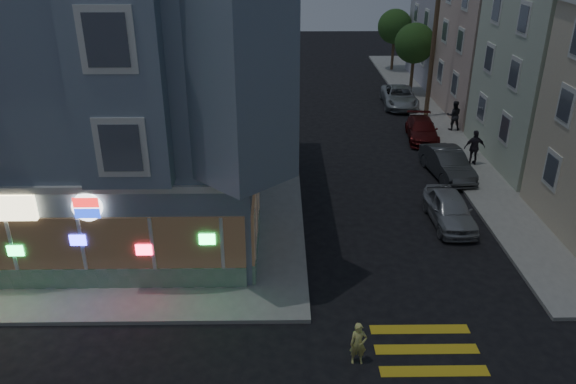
{
  "coord_description": "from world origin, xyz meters",
  "views": [
    {
      "loc": [
        2.03,
        -12.83,
        11.76
      ],
      "look_at": [
        2.31,
        6.79,
        2.53
      ],
      "focal_mm": 35.0,
      "sensor_mm": 36.0,
      "label": 1
    }
  ],
  "objects_px": {
    "street_tree_far": "(395,27)",
    "parked_car_d": "(399,97)",
    "parked_car_a": "(450,209)",
    "fire_hydrant": "(475,148)",
    "utility_pole": "(433,47)",
    "street_tree_near": "(415,43)",
    "traffic_signal": "(225,192)",
    "running_child": "(358,344)",
    "pedestrian_a": "(454,115)",
    "parked_car_b": "(447,163)",
    "parked_car_c": "(422,130)",
    "pedestrian_b": "(475,147)"
  },
  "relations": [
    {
      "from": "running_child",
      "to": "fire_hydrant",
      "type": "height_order",
      "value": "running_child"
    },
    {
      "from": "parked_car_a",
      "to": "fire_hydrant",
      "type": "relative_size",
      "value": 5.05
    },
    {
      "from": "parked_car_b",
      "to": "parked_car_c",
      "type": "bearing_deg",
      "value": 82.64
    },
    {
      "from": "street_tree_near",
      "to": "parked_car_b",
      "type": "distance_m",
      "value": 16.34
    },
    {
      "from": "street_tree_near",
      "to": "pedestrian_a",
      "type": "xyz_separation_m",
      "value": [
        0.8,
        -8.9,
        -2.85
      ]
    },
    {
      "from": "utility_pole",
      "to": "pedestrian_a",
      "type": "distance_m",
      "value": 4.82
    },
    {
      "from": "street_tree_far",
      "to": "parked_car_d",
      "type": "distance_m",
      "value": 11.68
    },
    {
      "from": "street_tree_far",
      "to": "running_child",
      "type": "bearing_deg",
      "value": -101.81
    },
    {
      "from": "utility_pole",
      "to": "parked_car_d",
      "type": "xyz_separation_m",
      "value": [
        -1.3,
        2.88,
        -4.1
      ]
    },
    {
      "from": "parked_car_c",
      "to": "traffic_signal",
      "type": "xyz_separation_m",
      "value": [
        -10.6,
        -14.8,
        2.83
      ]
    },
    {
      "from": "parked_car_c",
      "to": "fire_hydrant",
      "type": "relative_size",
      "value": 5.32
    },
    {
      "from": "street_tree_far",
      "to": "parked_car_d",
      "type": "height_order",
      "value": "street_tree_far"
    },
    {
      "from": "traffic_signal",
      "to": "fire_hydrant",
      "type": "relative_size",
      "value": 6.05
    },
    {
      "from": "parked_car_d",
      "to": "utility_pole",
      "type": "bearing_deg",
      "value": -62.54
    },
    {
      "from": "utility_pole",
      "to": "parked_car_d",
      "type": "distance_m",
      "value": 5.18
    },
    {
      "from": "parked_car_a",
      "to": "street_tree_near",
      "type": "bearing_deg",
      "value": 81.73
    },
    {
      "from": "parked_car_a",
      "to": "parked_car_c",
      "type": "distance_m",
      "value": 10.91
    },
    {
      "from": "running_child",
      "to": "parked_car_b",
      "type": "height_order",
      "value": "parked_car_b"
    },
    {
      "from": "street_tree_far",
      "to": "parked_car_b",
      "type": "bearing_deg",
      "value": -93.58
    },
    {
      "from": "pedestrian_a",
      "to": "fire_hydrant",
      "type": "xyz_separation_m",
      "value": [
        0.0,
        -4.42,
        -0.51
      ]
    },
    {
      "from": "street_tree_near",
      "to": "running_child",
      "type": "distance_m",
      "value": 31.03
    },
    {
      "from": "street_tree_near",
      "to": "parked_car_c",
      "type": "distance_m",
      "value": 10.94
    },
    {
      "from": "running_child",
      "to": "parked_car_c",
      "type": "bearing_deg",
      "value": 70.43
    },
    {
      "from": "traffic_signal",
      "to": "parked_car_d",
      "type": "bearing_deg",
      "value": 74.59
    },
    {
      "from": "pedestrian_a",
      "to": "parked_car_b",
      "type": "xyz_separation_m",
      "value": [
        -2.3,
        -7.05,
        -0.36
      ]
    },
    {
      "from": "parked_car_a",
      "to": "traffic_signal",
      "type": "height_order",
      "value": "traffic_signal"
    },
    {
      "from": "parked_car_b",
      "to": "parked_car_c",
      "type": "distance_m",
      "value": 5.63
    },
    {
      "from": "pedestrian_a",
      "to": "parked_car_d",
      "type": "distance_m",
      "value": 6.24
    },
    {
      "from": "utility_pole",
      "to": "street_tree_far",
      "type": "relative_size",
      "value": 1.7
    },
    {
      "from": "street_tree_near",
      "to": "parked_car_a",
      "type": "distance_m",
      "value": 21.58
    },
    {
      "from": "utility_pole",
      "to": "street_tree_far",
      "type": "distance_m",
      "value": 14.03
    },
    {
      "from": "street_tree_near",
      "to": "parked_car_a",
      "type": "relative_size",
      "value": 1.3
    },
    {
      "from": "street_tree_far",
      "to": "traffic_signal",
      "type": "distance_m",
      "value": 35.27
    },
    {
      "from": "utility_pole",
      "to": "parked_car_a",
      "type": "relative_size",
      "value": 2.21
    },
    {
      "from": "running_child",
      "to": "parked_car_a",
      "type": "bearing_deg",
      "value": 58.17
    },
    {
      "from": "parked_car_a",
      "to": "parked_car_b",
      "type": "bearing_deg",
      "value": 75.15
    },
    {
      "from": "pedestrian_b",
      "to": "parked_car_d",
      "type": "distance_m",
      "value": 11.71
    },
    {
      "from": "running_child",
      "to": "traffic_signal",
      "type": "relative_size",
      "value": 0.28
    },
    {
      "from": "utility_pole",
      "to": "parked_car_a",
      "type": "bearing_deg",
      "value": -99.78
    },
    {
      "from": "street_tree_near",
      "to": "parked_car_c",
      "type": "height_order",
      "value": "street_tree_near"
    },
    {
      "from": "parked_car_d",
      "to": "pedestrian_b",
      "type": "bearing_deg",
      "value": -78.11
    },
    {
      "from": "pedestrian_b",
      "to": "parked_car_d",
      "type": "relative_size",
      "value": 0.38
    },
    {
      "from": "traffic_signal",
      "to": "fire_hydrant",
      "type": "height_order",
      "value": "traffic_signal"
    },
    {
      "from": "running_child",
      "to": "pedestrian_b",
      "type": "bearing_deg",
      "value": 60.23
    },
    {
      "from": "parked_car_c",
      "to": "parked_car_a",
      "type": "bearing_deg",
      "value": -90.82
    },
    {
      "from": "parked_car_a",
      "to": "fire_hydrant",
      "type": "distance_m",
      "value": 8.62
    },
    {
      "from": "parked_car_a",
      "to": "parked_car_c",
      "type": "xyz_separation_m",
      "value": [
        1.31,
        10.83,
        -0.07
      ]
    },
    {
      "from": "street_tree_near",
      "to": "street_tree_far",
      "type": "xyz_separation_m",
      "value": [
        0.0,
        8.0,
        0.0
      ]
    },
    {
      "from": "street_tree_near",
      "to": "traffic_signal",
      "type": "height_order",
      "value": "street_tree_near"
    },
    {
      "from": "utility_pole",
      "to": "street_tree_near",
      "type": "height_order",
      "value": "utility_pole"
    }
  ]
}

